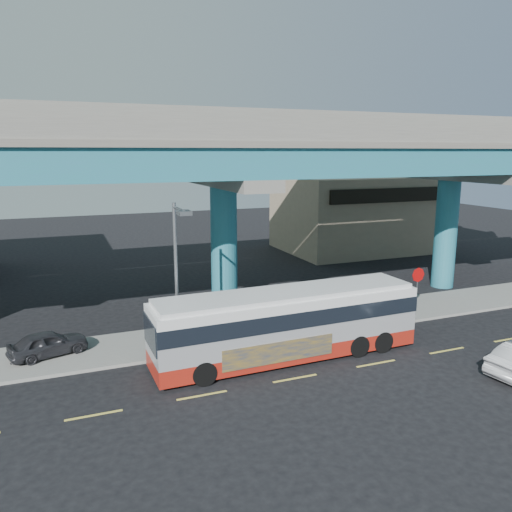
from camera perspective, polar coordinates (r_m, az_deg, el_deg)
name	(u,v)px	position (r m, az deg, el deg)	size (l,w,h in m)	color
ground	(292,375)	(21.65, 4.13, -13.47)	(120.00, 120.00, 0.00)	black
sidewalk	(246,331)	(26.28, -1.15, -8.58)	(70.00, 4.00, 0.15)	gray
lane_markings	(295,378)	(21.40, 4.49, -13.76)	(58.00, 0.12, 0.01)	#D8C64C
viaduct	(222,154)	(28.04, -3.88, 11.60)	(52.00, 12.40, 11.70)	teal
building_beige	(357,213)	(48.86, 11.51, 4.84)	(14.00, 10.23, 7.00)	tan
transit_bus	(288,321)	(22.71, 3.63, -7.47)	(12.44, 2.95, 3.18)	#9D1E13
parked_car	(48,343)	(24.78, -22.67, -9.21)	(3.67, 2.34, 1.16)	#2E2E33
street_lamp	(178,258)	(22.03, -8.87, -0.22)	(0.50, 2.30, 6.91)	gray
stop_sign	(418,281)	(29.38, 18.01, -2.70)	(0.83, 0.09, 2.77)	gray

